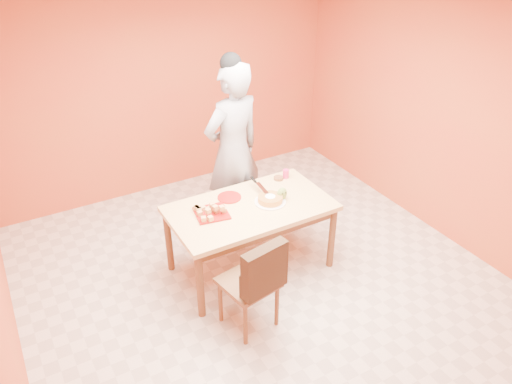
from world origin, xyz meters
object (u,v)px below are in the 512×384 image
egg_ornament (282,194)px  red_dinner_plate (229,197)px  dining_table (250,214)px  checker_tin (279,178)px  sponge_cake (270,199)px  person (233,151)px  dining_chair (249,281)px  pastry_platter (212,213)px  magenta_glass (286,174)px

egg_ornament → red_dinner_plate: bearing=157.2°
dining_table → checker_tin: checker_tin is taller
sponge_cake → person: bearing=90.6°
person → egg_ornament: (0.14, -0.78, -0.17)m
dining_chair → pastry_platter: 0.81m
magenta_glass → checker_tin: 0.09m
pastry_platter → person: bearing=49.0°
magenta_glass → dining_chair: bearing=-134.9°
red_dinner_plate → magenta_glass: (0.72, 0.07, 0.04)m
checker_tin → sponge_cake: bearing=-131.8°
dining_chair → magenta_glass: bearing=35.0°
sponge_cake → egg_ornament: egg_ornament is taller
dining_table → red_dinner_plate: red_dinner_plate is taller
pastry_platter → magenta_glass: magenta_glass is taller
dining_table → pastry_platter: (-0.39, 0.06, 0.10)m
dining_chair → red_dinner_plate: bearing=62.6°
dining_table → red_dinner_plate: (-0.11, 0.24, 0.10)m
pastry_platter → dining_table: bearing=-9.0°
red_dinner_plate → sponge_cake: 0.42m
person → pastry_platter: size_ratio=6.48×
red_dinner_plate → egg_ornament: bearing=-32.6°
dining_chair → checker_tin: bearing=37.8°
sponge_cake → magenta_glass: bearing=40.7°
checker_tin → pastry_platter: bearing=-164.3°
magenta_glass → red_dinner_plate: bearing=-174.2°
dining_chair → sponge_cake: (0.61, 0.67, 0.29)m
person → magenta_glass: (0.42, -0.43, -0.19)m
dining_chair → red_dinner_plate: dining_chair is taller
dining_table → person: person is taller
person → pastry_platter: 0.93m
sponge_cake → checker_tin: sponge_cake is taller
magenta_glass → sponge_cake: bearing=-139.3°
red_dinner_plate → checker_tin: (0.63, 0.08, 0.01)m
red_dinner_plate → egg_ornament: egg_ornament is taller
pastry_platter → red_dinner_plate: bearing=32.4°
dining_table → checker_tin: (0.52, 0.32, 0.11)m
person → checker_tin: person is taller
magenta_glass → checker_tin: magenta_glass is taller
dining_table → person: size_ratio=0.80×
pastry_platter → magenta_glass: 1.04m
dining_table → egg_ornament: 0.38m
dining_chair → sponge_cake: 0.95m
dining_table → magenta_glass: (0.61, 0.31, 0.14)m
dining_chair → checker_tin: dining_chair is taller
pastry_platter → sponge_cake: 0.61m
dining_table → egg_ornament: bearing=-7.5°
egg_ornament → checker_tin: egg_ornament is taller
person → sponge_cake: bearing=78.8°
dining_chair → magenta_glass: dining_chair is taller
person → magenta_glass: size_ratio=21.01×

